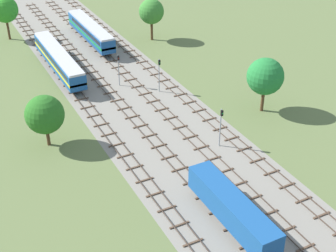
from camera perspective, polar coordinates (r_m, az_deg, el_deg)
name	(u,v)px	position (r m, az deg, el deg)	size (l,w,h in m)	color
ground_plane	(146,112)	(74.36, -2.65, 1.65)	(480.00, 480.00, 0.00)	#5B6B3D
ballast_bed	(146,112)	(74.36, -2.65, 1.65)	(18.95, 176.00, 0.01)	gray
track_far_left	(98,120)	(72.76, -8.33, 0.73)	(2.40, 126.00, 0.29)	#47382D
track_left	(128,112)	(74.24, -4.73, 1.64)	(2.40, 126.00, 0.29)	#47382D
track_centre_left	(157,105)	(76.01, -1.28, 2.50)	(2.40, 126.00, 0.29)	#47382D
track_centre	(185,98)	(78.07, 2.01, 3.31)	(2.40, 126.00, 0.29)	#47382D
freight_boxcar_left_near	(232,208)	(52.64, 7.59, -9.63)	(2.87, 14.00, 3.60)	#194C8C
passenger_coach_far_left_mid	(58,59)	(88.36, -12.84, 7.76)	(2.96, 22.00, 3.80)	#194C8C
diesel_railcar_centre_left_midfar	(91,31)	(100.88, -9.15, 11.10)	(2.96, 20.50, 3.80)	#194C8C
signal_post_nearest	(221,123)	(64.73, 6.27, 0.34)	(0.28, 0.47, 5.75)	gray
signal_post_near	(119,66)	(81.39, -5.87, 7.03)	(0.28, 0.47, 5.57)	gray
signal_post_mid	(159,71)	(78.82, -1.06, 6.47)	(0.28, 0.47, 5.81)	gray
lineside_tree_0	(151,12)	(100.19, -1.98, 13.39)	(5.11, 5.11, 8.59)	#4C331E
lineside_tree_1	(5,9)	(105.65, -18.77, 12.93)	(5.37, 5.37, 9.04)	#4C331E
lineside_tree_2	(45,115)	(66.07, -14.40, 1.31)	(5.29, 5.29, 7.44)	#4C331E
lineside_tree_3	(265,76)	(73.53, 11.44, 5.77)	(5.60, 5.60, 8.63)	#4C331E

